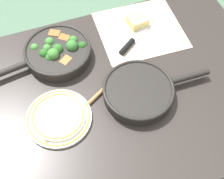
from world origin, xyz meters
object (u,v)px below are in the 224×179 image
at_px(skillet_broccoli, 57,52).
at_px(wooden_spoon, 95,97).
at_px(grater_knife, 134,39).
at_px(skillet_eggs, 139,91).
at_px(dinner_plate_stack, 59,117).
at_px(cheese_block, 137,21).

height_order(skillet_broccoli, wooden_spoon, skillet_broccoli).
height_order(skillet_broccoli, grater_knife, skillet_broccoli).
height_order(skillet_eggs, dinner_plate_stack, skillet_eggs).
bearing_deg(cheese_block, wooden_spoon, 46.02).
distance_m(skillet_broccoli, wooden_spoon, 0.25).
distance_m(skillet_eggs, wooden_spoon, 0.16).
relative_size(skillet_broccoli, skillet_eggs, 1.02).
distance_m(skillet_broccoli, grater_knife, 0.32).
bearing_deg(skillet_broccoli, dinner_plate_stack, 68.14).
height_order(wooden_spoon, cheese_block, cheese_block).
height_order(skillet_eggs, grater_knife, skillet_eggs).
height_order(skillet_broccoli, cheese_block, skillet_broccoli).
distance_m(wooden_spoon, cheese_block, 0.41).
bearing_deg(grater_knife, wooden_spoon, -173.70).
xyz_separation_m(skillet_eggs, wooden_spoon, (0.15, -0.04, -0.02)).
xyz_separation_m(skillet_eggs, grater_knife, (-0.09, -0.25, -0.02)).
height_order(skillet_eggs, wooden_spoon, skillet_eggs).
relative_size(wooden_spoon, dinner_plate_stack, 1.58).
bearing_deg(cheese_block, grater_knife, 60.92).
relative_size(skillet_eggs, dinner_plate_stack, 1.77).
relative_size(wooden_spoon, grater_knife, 1.50).
distance_m(grater_knife, dinner_plate_stack, 0.46).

